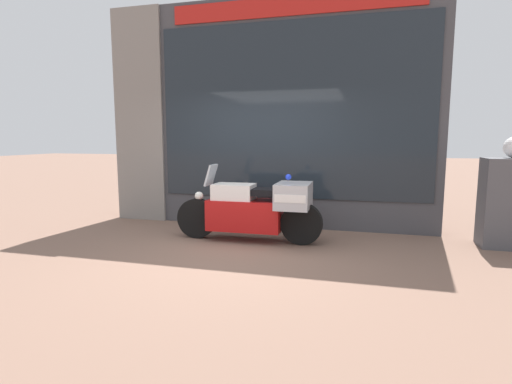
{
  "coord_description": "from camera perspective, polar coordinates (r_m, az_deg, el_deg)",
  "views": [
    {
      "loc": [
        1.76,
        -5.19,
        1.62
      ],
      "look_at": [
        0.01,
        1.21,
        0.71
      ],
      "focal_mm": 28.0,
      "sensor_mm": 36.0,
      "label": 1
    }
  ],
  "objects": [
    {
      "name": "utility_cabinet",
      "position": [
        6.95,
        32.56,
        -1.38
      ],
      "size": [
        0.78,
        0.51,
        1.32
      ],
      "primitive_type": "cube",
      "color": "#4C4C51",
      "rests_on": "ground"
    },
    {
      "name": "shop_building",
      "position": [
        7.53,
        -1.73,
        10.91
      ],
      "size": [
        6.04,
        0.55,
        4.05
      ],
      "color": "#424247",
      "rests_on": "ground"
    },
    {
      "name": "paramedic_motorcycle",
      "position": [
        6.21,
        0.1,
        -2.2
      ],
      "size": [
        2.35,
        0.72,
        1.2
      ],
      "rotation": [
        0.0,
        0.0,
        3.16
      ],
      "color": "black",
      "rests_on": "ground"
    },
    {
      "name": "ground_plane",
      "position": [
        5.72,
        -3.3,
        -8.7
      ],
      "size": [
        60.0,
        60.0,
        0.0
      ],
      "primitive_type": "plane",
      "color": "#7A5B4C"
    },
    {
      "name": "window_display",
      "position": [
        7.43,
        4.84,
        -1.29
      ],
      "size": [
        4.57,
        0.3,
        1.88
      ],
      "color": "slate",
      "rests_on": "ground"
    }
  ]
}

